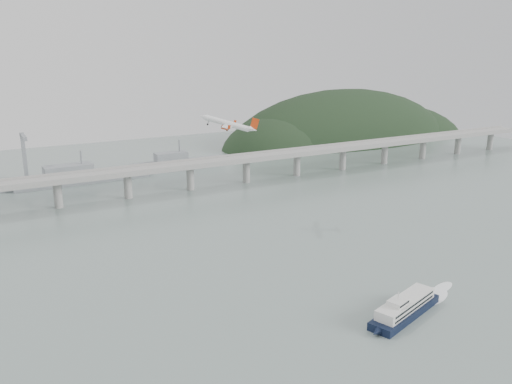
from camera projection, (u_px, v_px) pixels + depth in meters
ground at (313, 294)px, 251.52m from camera, size 900.00×900.00×0.00m
bridge at (164, 171)px, 415.44m from camera, size 800.00×22.00×23.90m
headland at (351, 153)px, 669.04m from camera, size 365.00×155.00×156.00m
ferry at (405, 308)px, 230.91m from camera, size 69.47×29.47×13.53m
airliner at (229, 124)px, 321.74m from camera, size 31.56×30.12×11.83m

